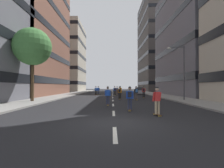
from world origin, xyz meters
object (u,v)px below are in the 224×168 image
(skater_10, at_px, (107,95))
(streetlamp_right, at_px, (180,67))
(skater_3, at_px, (119,92))
(skater_6, at_px, (95,90))
(skater_1, at_px, (136,92))
(skater_5, at_px, (120,90))
(skater_7, at_px, (143,91))
(skater_9, at_px, (114,90))
(skater_8, at_px, (98,90))
(skater_2, at_px, (116,90))
(street_tree_near, at_px, (32,47))
(skater_0, at_px, (129,97))
(parked_car_near, at_px, (139,91))
(skater_4, at_px, (157,99))

(skater_10, bearing_deg, streetlamp_right, 28.37)
(skater_3, xyz_separation_m, skater_6, (-4.20, 10.47, 0.00))
(skater_1, height_order, skater_10, same)
(skater_3, height_order, skater_5, same)
(skater_7, bearing_deg, skater_9, 122.22)
(skater_8, bearing_deg, skater_3, -73.27)
(skater_5, distance_m, skater_7, 13.08)
(skater_2, bearing_deg, skater_10, -94.09)
(street_tree_near, xyz_separation_m, skater_3, (9.94, 4.10, -5.16))
(skater_6, bearing_deg, skater_7, -43.79)
(skater_0, height_order, skater_9, same)
(streetlamp_right, xyz_separation_m, skater_2, (-7.32, 15.68, -3.12))
(skater_10, bearing_deg, skater_7, 62.53)
(parked_car_near, bearing_deg, skater_1, -100.17)
(parked_car_near, relative_size, skater_2, 2.47)
(skater_5, height_order, skater_7, same)
(skater_7, bearing_deg, skater_6, 136.21)
(skater_10, bearing_deg, skater_5, 84.20)
(skater_0, bearing_deg, skater_2, 90.55)
(streetlamp_right, distance_m, skater_6, 17.60)
(skater_0, bearing_deg, skater_9, 92.17)
(skater_7, height_order, skater_9, same)
(skater_0, height_order, skater_2, same)
(skater_0, height_order, skater_1, same)
(skater_2, distance_m, skater_9, 3.64)
(skater_3, relative_size, skater_10, 1.00)
(skater_6, relative_size, skater_7, 1.00)
(skater_3, bearing_deg, streetlamp_right, -18.33)
(skater_4, distance_m, skater_5, 28.53)
(streetlamp_right, distance_m, skater_1, 6.24)
(skater_2, height_order, skater_5, same)
(streetlamp_right, height_order, skater_8, streetlamp_right)
(skater_2, xyz_separation_m, skater_9, (-0.54, -3.60, 0.00))
(skater_2, xyz_separation_m, skater_10, (-1.46, -20.42, -0.03))
(skater_5, bearing_deg, skater_7, -77.23)
(skater_1, bearing_deg, skater_9, 103.25)
(skater_1, distance_m, skater_2, 14.70)
(skater_2, relative_size, skater_10, 1.00)
(skater_6, bearing_deg, streetlamp_right, -48.20)
(parked_car_near, xyz_separation_m, skater_7, (-1.23, -12.24, 0.32))
(parked_car_near, bearing_deg, skater_8, -166.77)
(skater_9, bearing_deg, parked_car_near, 44.57)
(skater_4, bearing_deg, skater_7, 82.54)
(skater_4, xyz_separation_m, skater_8, (-5.61, 25.92, 0.00))
(skater_1, xyz_separation_m, skater_5, (-1.18, 16.91, -0.03))
(skater_4, relative_size, skater_10, 1.00)
(skater_0, relative_size, skater_9, 1.00)
(skater_3, relative_size, skater_4, 1.00)
(skater_2, bearing_deg, skater_1, -82.04)
(skater_1, relative_size, skater_4, 1.00)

